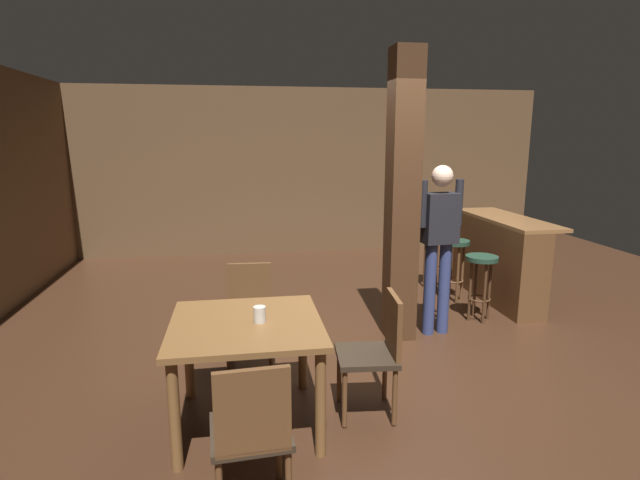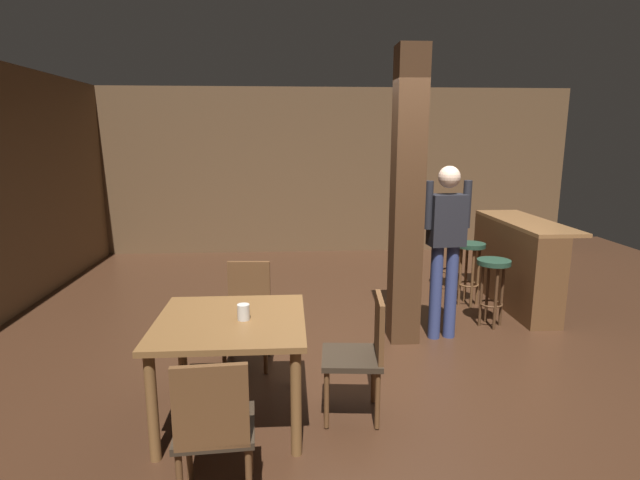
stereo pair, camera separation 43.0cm
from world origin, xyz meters
name	(u,v)px [view 2 (the right image)]	position (x,y,z in m)	size (l,w,h in m)	color
ground_plane	(385,361)	(0.00, 0.00, 0.00)	(10.80, 10.80, 0.00)	#382114
wall_back	(337,171)	(0.00, 4.50, 1.40)	(8.00, 0.10, 2.80)	brown
pillar	(407,200)	(0.27, 0.49, 1.40)	(0.28, 0.28, 2.80)	#422816
dining_table	(231,335)	(-1.26, -0.85, 0.64)	(1.02, 1.02, 0.76)	brown
chair_north	(248,308)	(-1.22, 0.08, 0.51)	(0.44, 0.44, 0.89)	#2D2319
chair_east	(362,350)	(-0.34, -0.87, 0.51)	(0.46, 0.46, 0.89)	#2D2319
chair_south	(214,425)	(-1.26, -1.74, 0.51)	(0.45, 0.45, 0.89)	#2D2319
napkin_cup	(243,312)	(-1.17, -0.87, 0.81)	(0.08, 0.08, 0.11)	beige
standing_person	(446,240)	(0.68, 0.52, 1.00)	(0.47, 0.23, 1.72)	black
bar_counter	(515,262)	(1.84, 1.45, 0.52)	(0.56, 1.71, 1.03)	brown
bar_stool_near	(493,277)	(1.29, 0.79, 0.55)	(0.35, 0.35, 0.73)	#1E3828
bar_stool_mid	(470,259)	(1.29, 1.47, 0.57)	(0.34, 0.34, 0.76)	#1E3828
bar_stool_far	(452,247)	(1.27, 2.07, 0.59)	(0.37, 0.37, 0.77)	#1E3828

